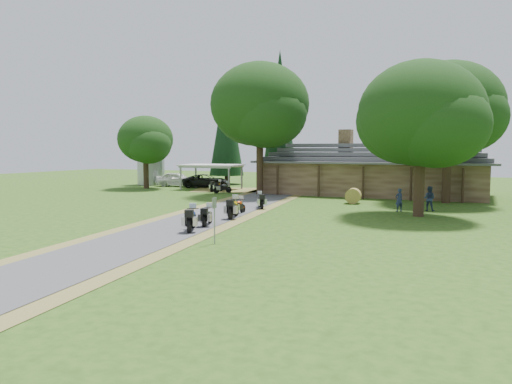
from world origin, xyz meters
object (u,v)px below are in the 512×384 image
at_px(silo, 151,157).
at_px(lodge, 374,169).
at_px(motorcycle_row_c, 233,207).
at_px(motorcycle_row_b, 207,215).
at_px(hay_bale, 353,196).
at_px(motorcycle_carport_a, 217,186).
at_px(car_dark_suv, 206,178).
at_px(motorcycle_row_d, 238,206).
at_px(motorcycle_carport_b, 223,187).
at_px(motorcycle_row_e, 261,200).
at_px(carport, 212,177).
at_px(car_white_sedan, 177,177).
at_px(motorcycle_row_a, 191,218).

bearing_deg(silo, lodge, -3.88).
bearing_deg(motorcycle_row_c, motorcycle_row_b, 167.09).
bearing_deg(hay_bale, motorcycle_carport_a, 161.40).
bearing_deg(car_dark_suv, motorcycle_row_d, -166.10).
height_order(motorcycle_row_d, motorcycle_carport_b, motorcycle_carport_b).
bearing_deg(motorcycle_row_e, carport, 9.44).
bearing_deg(car_white_sedan, lodge, -102.61).
xyz_separation_m(motorcycle_row_c, motorcycle_carport_b, (-9.05, 15.21, -0.11)).
height_order(motorcycle_row_c, hay_bale, motorcycle_row_c).
xyz_separation_m(motorcycle_row_a, motorcycle_row_d, (-0.77, 7.00, -0.11)).
distance_m(motorcycle_row_c, motorcycle_carport_b, 17.70).
xyz_separation_m(lodge, motorcycle_row_b, (-4.60, -23.27, -1.84)).
relative_size(motorcycle_row_b, motorcycle_carport_b, 1.05).
distance_m(lodge, car_dark_suv, 18.94).
xyz_separation_m(motorcycle_row_b, motorcycle_row_c, (-0.06, 3.33, 0.09)).
bearing_deg(hay_bale, motorcycle_carport_b, 164.46).
bearing_deg(motorcycle_row_c, hay_bale, -36.91).
relative_size(silo, motorcycle_row_b, 3.72).
height_order(lodge, motorcycle_row_e, lodge).
distance_m(car_dark_suv, motorcycle_row_d, 23.52).
relative_size(motorcycle_row_d, motorcycle_carport_a, 0.98).
bearing_deg(motorcycle_row_a, motorcycle_row_e, -19.97).
bearing_deg(motorcycle_row_d, motorcycle_row_b, -171.76).
xyz_separation_m(motorcycle_row_c, motorcycle_row_d, (-0.56, 1.74, -0.12)).
relative_size(silo, motorcycle_row_c, 3.26).
height_order(car_dark_suv, motorcycle_row_a, car_dark_suv).
bearing_deg(carport, motorcycle_carport_a, -54.43).
distance_m(motorcycle_row_d, motorcycle_row_e, 3.69).
bearing_deg(motorcycle_carport_a, carport, 50.90).
relative_size(lodge, silo, 3.22).
bearing_deg(lodge, motorcycle_row_a, -99.99).
bearing_deg(motorcycle_row_c, motorcycle_row_a, 168.41).
bearing_deg(car_white_sedan, motorcycle_carport_b, -132.26).
height_order(lodge, motorcycle_carport_b, lodge).
relative_size(motorcycle_row_a, motorcycle_row_d, 1.20).
xyz_separation_m(motorcycle_row_a, motorcycle_carport_a, (-10.63, 21.73, -0.10)).
bearing_deg(silo, motorcycle_row_b, -48.15).
bearing_deg(lodge, car_dark_suv, 177.14).
height_order(silo, hay_bale, silo).
bearing_deg(car_dark_suv, carport, -160.33).
height_order(motorcycle_row_b, motorcycle_row_e, motorcycle_row_b).
height_order(carport, hay_bale, carport).
height_order(lodge, motorcycle_row_c, lodge).
bearing_deg(car_white_sedan, hay_bale, -123.09).
relative_size(motorcycle_row_c, hay_bale, 1.69).
bearing_deg(silo, motorcycle_carport_b, -26.15).
xyz_separation_m(motorcycle_row_a, hay_bale, (4.60, 16.61, -0.09)).
relative_size(car_dark_suv, motorcycle_row_c, 2.81).
distance_m(lodge, motorcycle_row_c, 20.55).
distance_m(motorcycle_carport_a, hay_bale, 16.07).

